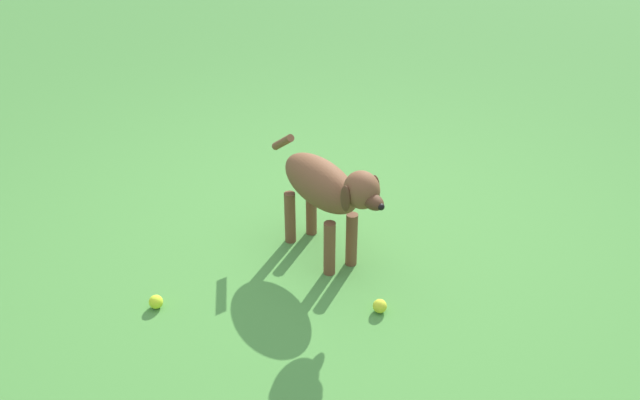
# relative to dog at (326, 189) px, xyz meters

# --- Properties ---
(ground) EXTENTS (14.00, 14.00, 0.00)m
(ground) POSITION_rel_dog_xyz_m (-0.16, -0.12, -0.41)
(ground) COLOR #478438
(dog) EXTENTS (0.31, 0.90, 0.62)m
(dog) POSITION_rel_dog_xyz_m (0.00, 0.00, 0.00)
(dog) COLOR brown
(dog) RESTS_ON ground
(tennis_ball_0) EXTENTS (0.07, 0.07, 0.07)m
(tennis_ball_0) POSITION_rel_dog_xyz_m (0.14, 0.49, -0.37)
(tennis_ball_0) COLOR #CAD22D
(tennis_ball_0) RESTS_ON ground
(tennis_ball_1) EXTENTS (0.07, 0.07, 0.07)m
(tennis_ball_1) POSITION_rel_dog_xyz_m (0.86, -0.27, -0.37)
(tennis_ball_1) COLOR #C6E129
(tennis_ball_1) RESTS_ON ground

